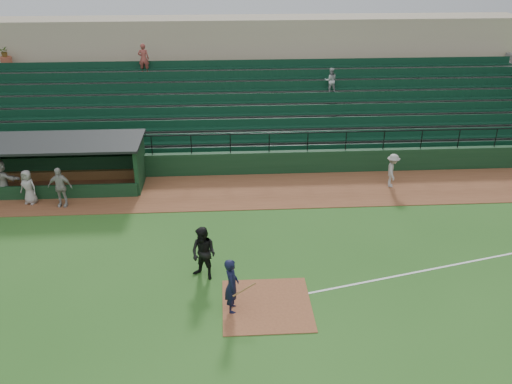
{
  "coord_description": "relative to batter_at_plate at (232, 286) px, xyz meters",
  "views": [
    {
      "loc": [
        -1.27,
        -15.7,
        11.34
      ],
      "look_at": [
        0.0,
        5.0,
        1.4
      ],
      "focal_mm": 37.67,
      "sensor_mm": 36.0,
      "label": 1
    }
  ],
  "objects": [
    {
      "name": "home_plate_dirt",
      "position": [
        1.17,
        0.17,
        -0.97
      ],
      "size": [
        3.0,
        3.0,
        0.03
      ],
      "primitive_type": "cube",
      "color": "brown",
      "rests_on": "ground"
    },
    {
      "name": "stadium_structure",
      "position": [
        1.17,
        17.63,
        1.32
      ],
      "size": [
        38.0,
        13.08,
        6.4
      ],
      "color": "black",
      "rests_on": "ground"
    },
    {
      "name": "ground",
      "position": [
        1.17,
        1.17,
        -0.99
      ],
      "size": [
        90.0,
        90.0,
        0.0
      ],
      "primitive_type": "plane",
      "color": "#27571C",
      "rests_on": "ground"
    },
    {
      "name": "runner",
      "position": [
        8.11,
        9.29,
        -0.11
      ],
      "size": [
        0.86,
        1.21,
        1.69
      ],
      "primitive_type": "imported",
      "rotation": [
        0.0,
        0.0,
        1.35
      ],
      "color": "#A09A96",
      "rests_on": "warning_track"
    },
    {
      "name": "dugout_player_a",
      "position": [
        -7.67,
        8.12,
        -0.01
      ],
      "size": [
        1.15,
        0.57,
        1.9
      ],
      "primitive_type": "imported",
      "rotation": [
        0.0,
        0.0,
        -0.1
      ],
      "color": "#A39F99",
      "rests_on": "warning_track"
    },
    {
      "name": "batter_at_plate",
      "position": [
        0.0,
        0.0,
        0.0
      ],
      "size": [
        1.03,
        0.73,
        1.97
      ],
      "color": "black",
      "rests_on": "ground"
    },
    {
      "name": "dugout",
      "position": [
        -8.58,
        10.73,
        0.35
      ],
      "size": [
        8.9,
        3.2,
        2.42
      ],
      "color": "black",
      "rests_on": "ground"
    },
    {
      "name": "warning_track",
      "position": [
        1.17,
        9.17,
        -0.97
      ],
      "size": [
        40.0,
        4.0,
        0.03
      ],
      "primitive_type": "cube",
      "color": "brown",
      "rests_on": "ground"
    },
    {
      "name": "dugout_player_c",
      "position": [
        -10.62,
        9.15,
        -0.01
      ],
      "size": [
        1.84,
        1.2,
        1.9
      ],
      "primitive_type": "imported",
      "rotation": [
        0.0,
        0.0,
        2.74
      ],
      "color": "#A7A29C",
      "rests_on": "warning_track"
    },
    {
      "name": "foul_line",
      "position": [
        9.17,
        2.37,
        -0.98
      ],
      "size": [
        17.49,
        4.44,
        0.01
      ],
      "primitive_type": "cube",
      "rotation": [
        0.0,
        0.0,
        0.24
      ],
      "color": "white",
      "rests_on": "ground"
    },
    {
      "name": "dugout_player_b",
      "position": [
        -9.22,
        8.48,
        -0.13
      ],
      "size": [
        0.94,
        0.76,
        1.65
      ],
      "primitive_type": "imported",
      "rotation": [
        0.0,
        0.0,
        -0.34
      ],
      "color": "#9E9994",
      "rests_on": "warning_track"
    },
    {
      "name": "umpire",
      "position": [
        -0.97,
        1.96,
        0.04
      ],
      "size": [
        1.25,
        1.19,
        2.05
      ],
      "primitive_type": "imported",
      "rotation": [
        0.0,
        0.0,
        -0.56
      ],
      "color": "black",
      "rests_on": "ground"
    }
  ]
}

